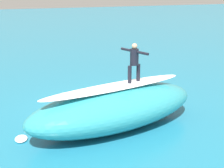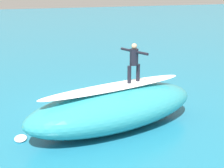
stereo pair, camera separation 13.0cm
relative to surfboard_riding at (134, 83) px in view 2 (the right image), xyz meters
The scene contains 9 objects.
ground_plane 2.73m from the surfboard_riding, 71.34° to the right, with size 120.00×120.00×0.00m, color teal.
wave_crest 1.16m from the surfboard_riding, 13.42° to the left, with size 6.87×2.63×1.54m, color teal.
wave_foam_lip 0.84m from the surfboard_riding, 13.42° to the left, with size 5.84×0.92×0.08m, color white.
surfboard_riding is the anchor object (origin of this frame).
surfer_riding 0.88m from the surfboard_riding, 90.00° to the left, with size 0.57×1.32×1.45m.
surfboard_paddling 3.15m from the surfboard_riding, 74.09° to the right, with size 2.06×0.50×0.10m, color silver.
surfer_paddling 3.00m from the surfboard_riding, 72.20° to the right, with size 0.99×1.42×0.28m.
foam_patch_near 4.45m from the surfboard_riding, ahead, with size 0.62×0.42×0.09m, color white.
foam_patch_mid 4.63m from the surfboard_riding, 66.13° to the right, with size 0.77×0.58×0.10m, color white.
Camera 2 is at (4.04, 13.27, 5.14)m, focal length 54.82 mm.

